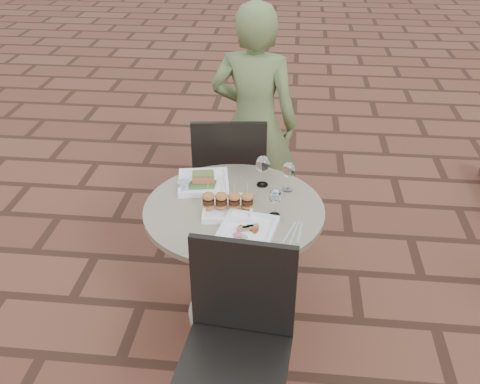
# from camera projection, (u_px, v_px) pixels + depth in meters

# --- Properties ---
(ground) EXTENTS (60.00, 60.00, 0.00)m
(ground) POSITION_uv_depth(u_px,v_px,m) (285.00, 316.00, 3.03)
(ground) COLOR brown
(ground) RESTS_ON ground
(cafe_table) EXTENTS (0.90, 0.90, 0.73)m
(cafe_table) POSITION_uv_depth(u_px,v_px,m) (234.00, 247.00, 2.78)
(cafe_table) COLOR gray
(cafe_table) RESTS_ON ground
(chair_far) EXTENTS (0.48, 0.48, 0.93)m
(chair_far) POSITION_uv_depth(u_px,v_px,m) (230.00, 172.00, 3.33)
(chair_far) COLOR black
(chair_far) RESTS_ON ground
(chair_near) EXTENTS (0.48, 0.48, 0.93)m
(chair_near) POSITION_uv_depth(u_px,v_px,m) (238.00, 331.00, 2.19)
(chair_near) COLOR black
(chair_near) RESTS_ON ground
(diner) EXTENTS (0.60, 0.44, 1.54)m
(diner) POSITION_uv_depth(u_px,v_px,m) (254.00, 123.00, 3.42)
(diner) COLOR #5B6C3B
(diner) RESTS_ON ground
(plate_salmon) EXTENTS (0.30, 0.30, 0.07)m
(plate_salmon) POSITION_uv_depth(u_px,v_px,m) (203.00, 182.00, 2.83)
(plate_salmon) COLOR white
(plate_salmon) RESTS_ON cafe_table
(plate_sliders) EXTENTS (0.26, 0.26, 0.16)m
(plate_sliders) POSITION_uv_depth(u_px,v_px,m) (228.00, 204.00, 2.61)
(plate_sliders) COLOR white
(plate_sliders) RESTS_ON cafe_table
(plate_tuna) EXTENTS (0.29, 0.29, 0.03)m
(plate_tuna) POSITION_uv_depth(u_px,v_px,m) (248.00, 229.00, 2.47)
(plate_tuna) COLOR white
(plate_tuna) RESTS_ON cafe_table
(wine_glass_right) EXTENTS (0.06, 0.06, 0.15)m
(wine_glass_right) POSITION_uv_depth(u_px,v_px,m) (275.00, 197.00, 2.54)
(wine_glass_right) COLOR white
(wine_glass_right) RESTS_ON cafe_table
(wine_glass_mid) EXTENTS (0.07, 0.07, 0.17)m
(wine_glass_mid) POSITION_uv_depth(u_px,v_px,m) (263.00, 165.00, 2.77)
(wine_glass_mid) COLOR white
(wine_glass_mid) RESTS_ON cafe_table
(wine_glass_far) EXTENTS (0.07, 0.07, 0.16)m
(wine_glass_far) POSITION_uv_depth(u_px,v_px,m) (288.00, 170.00, 2.74)
(wine_glass_far) COLOR white
(wine_glass_far) RESTS_ON cafe_table
(steel_ramekin) EXTENTS (0.07, 0.07, 0.05)m
(steel_ramekin) POSITION_uv_depth(u_px,v_px,m) (184.00, 186.00, 2.78)
(steel_ramekin) COLOR silver
(steel_ramekin) RESTS_ON cafe_table
(cutlery_set) EXTENTS (0.12, 0.20, 0.00)m
(cutlery_set) POSITION_uv_depth(u_px,v_px,m) (294.00, 233.00, 2.46)
(cutlery_set) COLOR silver
(cutlery_set) RESTS_ON cafe_table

